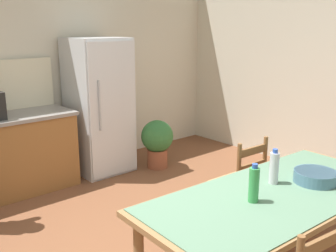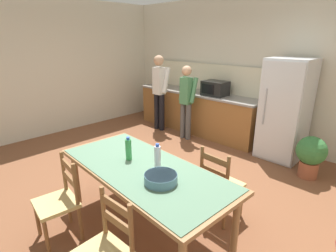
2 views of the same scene
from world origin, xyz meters
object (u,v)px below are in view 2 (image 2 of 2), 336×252
Objects in this scene: dining_table at (143,173)px; person_at_sink at (159,89)px; bottle_off_centre at (158,156)px; chair_side_far_right at (220,184)px; person_at_counter at (186,99)px; chair_side_near_right at (105,252)px; bottle_near_centre at (128,149)px; refrigerator at (285,110)px; chair_side_near_left at (60,201)px; serving_bowl at (161,178)px; potted_plant at (311,154)px; microwave at (215,88)px.

person_at_sink reaches higher than dining_table.
bottle_off_centre reaches higher than chair_side_far_right.
dining_table is 1.39× the size of person_at_counter.
person_at_sink is (-2.45, 2.37, 0.08)m from bottle_off_centre.
person_at_sink reaches higher than chair_side_near_right.
person_at_sink is at bearing 130.11° from bottle_near_centre.
person_at_sink is (-2.08, 2.47, 0.08)m from bottle_near_centre.
chair_side_near_left is at bearing -102.76° from refrigerator.
serving_bowl is at bearing 43.45° from chair_side_near_left.
refrigerator is 2.71m from person_at_sink.
bottle_off_centre is 0.40× the size of potted_plant.
person_at_counter is at bearing 118.67° from chair_side_near_right.
potted_plant is (1.22, 2.52, -0.50)m from bottle_near_centre.
microwave is 1.85× the size of bottle_near_centre.
person_at_counter is at bearing 121.52° from dining_table.
chair_side_near_left is at bearing -162.62° from person_at_counter.
person_at_sink is (-2.71, 2.57, 0.16)m from serving_bowl.
person_at_counter reaches higher than chair_side_far_right.
serving_bowl is 0.79m from chair_side_near_right.
dining_table is at bearing -110.76° from potted_plant.
serving_bowl is at bearing -37.93° from bottle_off_centre.
refrigerator is 0.91m from potted_plant.
dining_table is at bearing 166.55° from serving_bowl.
serving_bowl is 3.16m from person_at_counter.
bottle_near_centre reaches higher than chair_side_near_left.
serving_bowl is (0.63, -0.10, -0.07)m from bottle_near_centre.
refrigerator is 1.90m from person_at_counter.
serving_bowl is at bearing 93.41° from chair_side_near_right.
serving_bowl is 3.73m from person_at_sink.
potted_plant is at bearing 78.71° from chair_side_near_right.
potted_plant is at bearing -34.19° from refrigerator.
bottle_off_centre is at bearing -145.41° from person_at_counter.
bottle_near_centre and bottle_off_centre have the same top height.
chair_side_far_right reaches higher than dining_table.
chair_side_far_right is (1.02, 1.47, 0.00)m from chair_side_near_left.
chair_side_far_right is (0.18, -2.22, -0.44)m from refrigerator.
refrigerator is 6.54× the size of bottle_near_centre.
dining_table is 2.37× the size of chair_side_near_left.
bottle_near_centre is 0.17× the size of person_at_counter.
person_at_counter is at bearing -123.56° from microwave.
person_at_counter reaches higher than microwave.
serving_bowl is at bearing -89.28° from refrigerator.
dining_table is at bearing -96.32° from refrigerator.
microwave is 3.82m from chair_side_near_left.
chair_side_near_right is 1.51m from chair_side_far_right.
serving_bowl is at bearing 82.74° from chair_side_far_right.
bottle_off_centre is at bearing 45.00° from dining_table.
bottle_off_centre is at bearing 60.05° from chair_side_far_right.
person_at_counter is at bearing 124.59° from bottle_off_centre.
bottle_off_centre is at bearing -94.35° from refrigerator.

